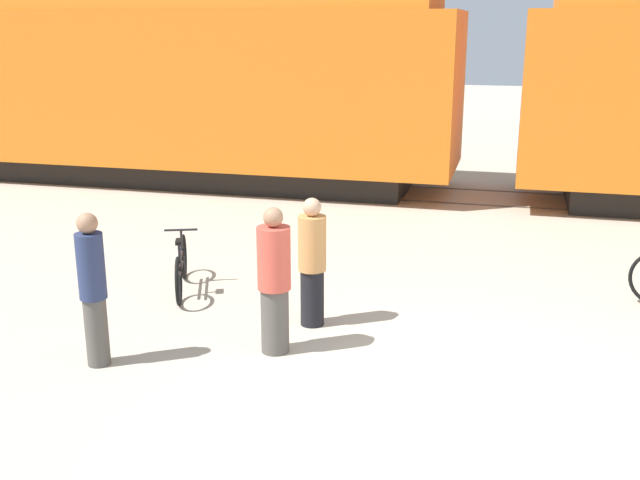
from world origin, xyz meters
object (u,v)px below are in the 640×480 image
object	(u,v)px
freight_train	(492,65)
person_in_tan	(312,263)
bicycle_black	(181,267)
person_in_red	(274,282)
person_in_navy	(93,289)

from	to	relation	value
freight_train	person_in_tan	distance (m)	8.09
freight_train	bicycle_black	size ratio (longest dim) A/B	34.11
bicycle_black	person_in_red	distance (m)	2.48
freight_train	person_in_tan	xyz separation A→B (m)	(-1.70, -7.66, -1.96)
freight_train	person_in_navy	size ratio (longest dim) A/B	32.80
freight_train	bicycle_black	xyz separation A→B (m)	(-3.76, -6.96, -2.41)
freight_train	person_in_red	bearing A→B (deg)	-102.52
freight_train	person_in_navy	distance (m)	10.20
person_in_tan	freight_train	bearing A→B (deg)	-16.21
person_in_tan	person_in_navy	bearing A→B (deg)	126.87
person_in_red	person_in_navy	size ratio (longest dim) A/B	0.99
person_in_tan	bicycle_black	bearing A→B (deg)	67.47
person_in_navy	person_in_tan	bearing A→B (deg)	96.12
person_in_navy	freight_train	bearing A→B (deg)	124.18
person_in_red	person_in_tan	world-z (taller)	person_in_red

